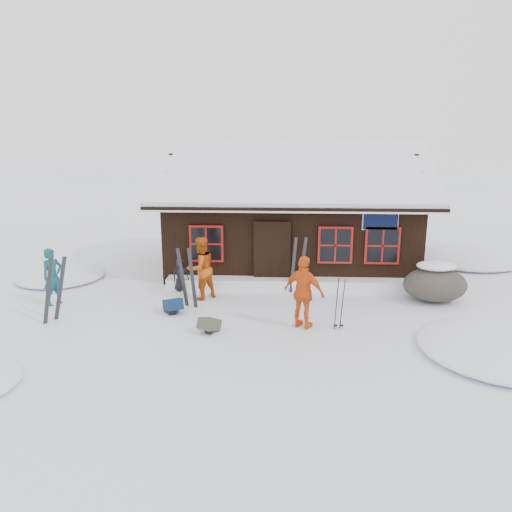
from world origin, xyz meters
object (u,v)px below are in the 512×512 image
(skier_orange_right, at_px, (304,293))
(ski_poles, at_px, (339,305))
(boulder, at_px, (435,283))
(backpack_olive, at_px, (209,327))
(ski_pair_left, at_px, (54,290))
(backpack_blue, at_px, (173,307))
(skier_crouched, at_px, (180,275))
(skier_orange_left, at_px, (201,268))
(skier_teal, at_px, (53,277))

(skier_orange_right, height_order, ski_poles, skier_orange_right)
(boulder, height_order, backpack_olive, boulder)
(skier_orange_right, xyz_separation_m, ski_poles, (0.86, -0.02, -0.28))
(ski_pair_left, xyz_separation_m, backpack_olive, (3.99, -0.57, -0.69))
(ski_pair_left, relative_size, ski_poles, 1.30)
(backpack_olive, bearing_deg, backpack_blue, 161.90)
(backpack_blue, bearing_deg, boulder, -18.07)
(skier_crouched, bearing_deg, backpack_blue, -115.96)
(ski_pair_left, bearing_deg, skier_orange_right, -35.46)
(ski_poles, relative_size, backpack_blue, 2.37)
(boulder, distance_m, backpack_olive, 6.57)
(ski_pair_left, distance_m, backpack_blue, 3.01)
(ski_poles, distance_m, backpack_blue, 4.38)
(skier_orange_right, bearing_deg, skier_orange_left, -5.40)
(skier_orange_left, xyz_separation_m, ski_poles, (3.69, -2.05, -0.28))
(skier_orange_left, bearing_deg, backpack_blue, 20.67)
(skier_orange_left, bearing_deg, ski_poles, 107.73)
(skier_orange_right, height_order, backpack_blue, skier_orange_right)
(boulder, xyz_separation_m, backpack_olive, (-6.06, -2.52, -0.39))
(backpack_blue, bearing_deg, skier_orange_left, 35.77)
(ski_pair_left, bearing_deg, backpack_olive, -41.93)
(skier_crouched, relative_size, backpack_blue, 1.78)
(skier_orange_right, bearing_deg, skier_teal, 18.89)
(skier_teal, xyz_separation_m, skier_orange_right, (6.84, -1.36, 0.11))
(ski_poles, bearing_deg, backpack_olive, -173.31)
(skier_crouched, relative_size, backpack_olive, 2.01)
(skier_crouched, distance_m, ski_pair_left, 3.72)
(skier_crouched, bearing_deg, ski_pair_left, -167.46)
(skier_teal, bearing_deg, ski_poles, -66.63)
(skier_orange_right, bearing_deg, boulder, -120.55)
(skier_orange_right, bearing_deg, backpack_olive, 39.93)
(backpack_olive, bearing_deg, skier_orange_left, 132.37)
(backpack_blue, height_order, backpack_olive, backpack_blue)
(skier_crouched, height_order, backpack_blue, skier_crouched)
(ski_pair_left, bearing_deg, backpack_blue, -20.66)
(skier_orange_left, bearing_deg, boulder, 137.63)
(skier_orange_left, height_order, boulder, skier_orange_left)
(skier_crouched, distance_m, ski_poles, 5.21)
(skier_teal, xyz_separation_m, ski_poles, (7.70, -1.39, -0.17))
(skier_orange_left, distance_m, skier_crouched, 1.09)
(skier_teal, bearing_deg, skier_orange_right, -67.69)
(skier_crouched, height_order, ski_pair_left, ski_pair_left)
(skier_orange_left, relative_size, skier_crouched, 1.81)
(skier_orange_right, xyz_separation_m, backpack_olive, (-2.27, -0.39, -0.77))
(boulder, relative_size, ski_poles, 1.33)
(skier_orange_right, relative_size, backpack_olive, 3.66)
(skier_teal, bearing_deg, boulder, -52.31)
(skier_teal, distance_m, skier_orange_left, 4.06)
(boulder, xyz_separation_m, backpack_blue, (-7.20, -1.28, -0.37))
(ski_poles, xyz_separation_m, backpack_olive, (-3.13, -0.37, -0.49))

